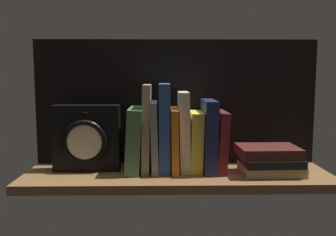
{
  "coord_description": "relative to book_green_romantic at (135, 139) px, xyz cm",
  "views": [
    {
      "loc": [
        -4.55,
        -103.81,
        28.63
      ],
      "look_at": [
        -2.68,
        3.13,
        15.79
      ],
      "focal_mm": 38.78,
      "sensor_mm": 36.0,
      "label": 1
    }
  ],
  "objects": [
    {
      "name": "book_blue_modern",
      "position": [
        8.84,
        0.0,
        3.6
      ],
      "size": [
        3.28,
        14.31,
        25.98
      ],
      "primitive_type": "cube",
      "rotation": [
        0.0,
        0.0,
        0.0
      ],
      "color": "#2D4C8E",
      "rests_on": "ground_plane"
    },
    {
      "name": "back_panel",
      "position": [
        12.59,
        8.99,
        10.41
      ],
      "size": [
        89.32,
        1.2,
        39.59
      ],
      "primitive_type": "cube",
      "color": "black",
      "rests_on": "ground_plane"
    },
    {
      "name": "book_maroon_dawkins",
      "position": [
        25.52,
        0.0,
        -0.48
      ],
      "size": [
        3.61,
        15.94,
        17.93
      ],
      "primitive_type": "cube",
      "rotation": [
        0.0,
        0.05,
        0.0
      ],
      "color": "maroon",
      "rests_on": "ground_plane"
    },
    {
      "name": "framed_clock",
      "position": [
        -14.38,
        -0.01,
        0.35
      ],
      "size": [
        19.65,
        6.84,
        19.65
      ],
      "color": "black",
      "rests_on": "ground_plane"
    },
    {
      "name": "book_stack_side",
      "position": [
        39.21,
        -4.99,
        -5.32
      ],
      "size": [
        18.23,
        13.62,
        8.07
      ],
      "color": "#9E8966",
      "rests_on": "ground_plane"
    },
    {
      "name": "book_green_romantic",
      "position": [
        0.0,
        0.0,
        0.0
      ],
      "size": [
        5.08,
        16.73,
        18.96
      ],
      "primitive_type": "cube",
      "rotation": [
        0.0,
        0.05,
        0.0
      ],
      "color": "#476B44",
      "rests_on": "ground_plane"
    },
    {
      "name": "book_cream_twain",
      "position": [
        14.65,
        0.0,
        2.38
      ],
      "size": [
        3.4,
        12.57,
        23.58
      ],
      "primitive_type": "cube",
      "rotation": [
        0.0,
        -0.02,
        0.0
      ],
      "color": "beige",
      "rests_on": "ground_plane"
    },
    {
      "name": "book_gray_chess",
      "position": [
        5.92,
        0.0,
        0.91
      ],
      "size": [
        2.47,
        15.3,
        20.64
      ],
      "primitive_type": "cube",
      "rotation": [
        0.0,
        -0.02,
        0.0
      ],
      "color": "gray",
      "rests_on": "ground_plane"
    },
    {
      "name": "book_orange_pandolfini",
      "position": [
        11.83,
        0.0,
        -0.07
      ],
      "size": [
        2.27,
        16.29,
        18.64
      ],
      "primitive_type": "cube",
      "rotation": [
        0.0,
        -0.01,
        0.0
      ],
      "color": "orange",
      "rests_on": "ground_plane"
    },
    {
      "name": "ground_plane",
      "position": [
        12.59,
        -3.13,
        -10.63
      ],
      "size": [
        89.32,
        25.44,
        2.5
      ],
      "primitive_type": "cube",
      "color": "brown"
    },
    {
      "name": "book_tan_shortstories",
      "position": [
        3.49,
        0.0,
        3.46
      ],
      "size": [
        2.77,
        12.93,
        25.72
      ],
      "primitive_type": "cube",
      "rotation": [
        0.0,
        0.02,
        0.0
      ],
      "color": "tan",
      "rests_on": "ground_plane"
    },
    {
      "name": "book_yellow_seinlanguage",
      "position": [
        18.18,
        0.0,
        -0.59
      ],
      "size": [
        3.9,
        13.18,
        17.66
      ],
      "primitive_type": "cube",
      "rotation": [
        0.0,
        0.02,
        0.0
      ],
      "color": "gold",
      "rests_on": "ground_plane"
    },
    {
      "name": "book_navy_bierce",
      "position": [
        22.05,
        0.0,
        1.19
      ],
      "size": [
        3.9,
        16.77,
        21.19
      ],
      "primitive_type": "cube",
      "rotation": [
        0.0,
        0.01,
        0.0
      ],
      "color": "#192147",
      "rests_on": "ground_plane"
    }
  ]
}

